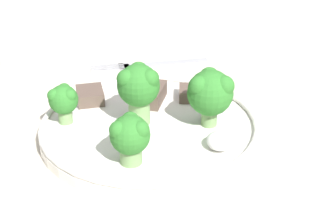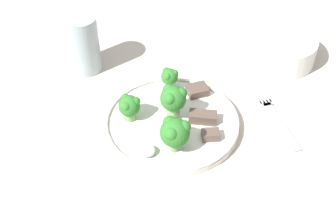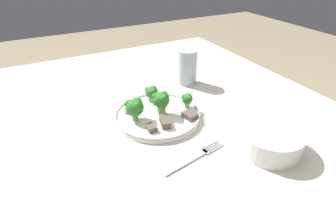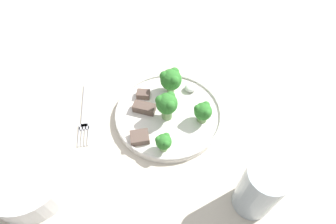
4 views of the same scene
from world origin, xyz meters
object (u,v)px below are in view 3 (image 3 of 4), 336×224
Objects in this scene: cream_bowl at (269,141)px; drinking_glass at (187,69)px; dinner_plate at (158,115)px; fork at (194,158)px.

drinking_glass reaches higher than cream_bowl.
cream_bowl reaches higher than dinner_plate.
fork is 0.19m from cream_bowl.
fork is at bearing 0.24° from dinner_plate.
fork is 0.40m from drinking_glass.
dinner_plate is 0.25m from drinking_glass.
dinner_plate reaches higher than fork.
dinner_plate is 1.99× the size of drinking_glass.
fork is 1.19× the size of cream_bowl.
drinking_glass is (-0.35, 0.19, 0.05)m from fork.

